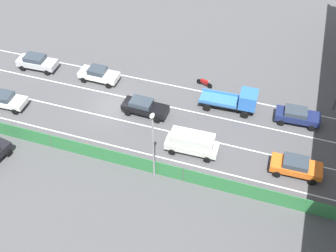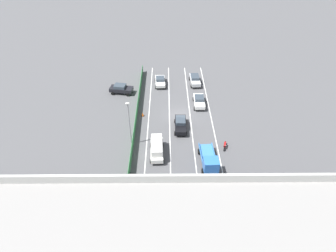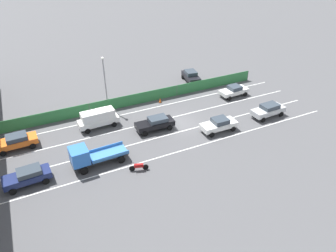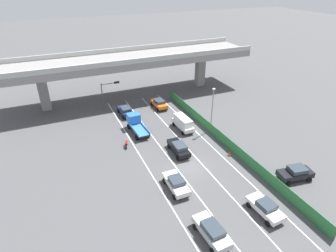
% 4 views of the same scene
% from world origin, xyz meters
% --- Properties ---
extents(ground_plane, '(300.00, 300.00, 0.00)m').
position_xyz_m(ground_plane, '(0.00, 0.00, 0.00)').
color(ground_plane, '#4C4C4F').
extents(lane_line_left_edge, '(0.14, 42.41, 0.01)m').
position_xyz_m(lane_line_left_edge, '(-5.22, 3.21, 0.00)').
color(lane_line_left_edge, silver).
rests_on(lane_line_left_edge, ground).
extents(lane_line_mid_left, '(0.14, 42.41, 0.01)m').
position_xyz_m(lane_line_mid_left, '(-1.74, 3.21, 0.00)').
color(lane_line_mid_left, silver).
rests_on(lane_line_mid_left, ground).
extents(lane_line_mid_right, '(0.14, 42.41, 0.01)m').
position_xyz_m(lane_line_mid_right, '(1.74, 3.21, 0.00)').
color(lane_line_mid_right, silver).
rests_on(lane_line_mid_right, ground).
extents(lane_line_right_edge, '(0.14, 42.41, 0.01)m').
position_xyz_m(lane_line_right_edge, '(5.22, 3.21, 0.00)').
color(lane_line_right_edge, silver).
rests_on(lane_line_right_edge, ground).
extents(green_fence, '(0.10, 38.51, 1.61)m').
position_xyz_m(green_fence, '(7.17, 3.21, 0.81)').
color(green_fence, '#2D753D').
rests_on(green_fence, ground).
extents(car_taxi_orange, '(2.15, 4.45, 1.61)m').
position_xyz_m(car_taxi_orange, '(3.23, 18.66, 0.91)').
color(car_taxi_orange, orange).
rests_on(car_taxi_orange, ground).
extents(car_sedan_white, '(2.05, 4.45, 1.63)m').
position_xyz_m(car_sedan_white, '(-3.52, -3.35, 0.89)').
color(car_sedan_white, white).
rests_on(car_sedan_white, ground).
extents(car_sedan_silver, '(2.13, 4.63, 1.67)m').
position_xyz_m(car_sedan_silver, '(-3.38, -11.02, 0.93)').
color(car_sedan_silver, '#B7BABC').
rests_on(car_sedan_silver, ground).
extents(car_sedan_black, '(2.06, 4.69, 1.61)m').
position_xyz_m(car_sedan_black, '(0.04, 3.38, 0.90)').
color(car_sedan_black, black).
rests_on(car_sedan_black, ground).
extents(car_hatchback_white, '(2.21, 4.32, 1.56)m').
position_xyz_m(car_hatchback_white, '(3.44, -10.59, 0.86)').
color(car_hatchback_white, silver).
rests_on(car_hatchback_white, ground).
extents(car_van_white, '(2.05, 4.90, 2.18)m').
position_xyz_m(car_van_white, '(3.63, 9.37, 1.24)').
color(car_van_white, silver).
rests_on(car_van_white, ground).
extents(car_sedan_navy, '(2.15, 4.38, 1.59)m').
position_xyz_m(car_sedan_navy, '(-3.47, 18.11, 0.90)').
color(car_sedan_navy, navy).
rests_on(car_sedan_navy, ground).
extents(flatbed_truck_blue, '(2.38, 5.78, 2.44)m').
position_xyz_m(flatbed_truck_blue, '(-3.45, 12.23, 1.26)').
color(flatbed_truck_blue, black).
rests_on(flatbed_truck_blue, ground).
extents(motorcycle, '(0.78, 1.90, 0.93)m').
position_xyz_m(motorcycle, '(-6.25, 8.01, 0.46)').
color(motorcycle, black).
rests_on(motorcycle, ground).
extents(parked_sedan_dark, '(4.48, 2.62, 1.73)m').
position_xyz_m(parked_sedan_dark, '(10.69, -7.54, 0.95)').
color(parked_sedan_dark, black).
rests_on(parked_sedan_dark, ground).
extents(street_lamp, '(0.60, 0.36, 7.32)m').
position_xyz_m(street_lamp, '(7.48, 7.08, 4.43)').
color(street_lamp, gray).
rests_on(street_lamp, ground).
extents(traffic_cone, '(0.47, 0.47, 0.71)m').
position_xyz_m(traffic_cone, '(6.21, -0.07, 0.33)').
color(traffic_cone, orange).
rests_on(traffic_cone, ground).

